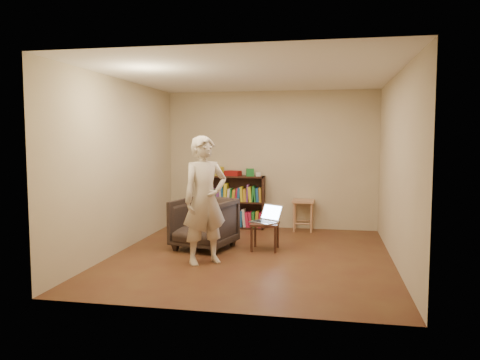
% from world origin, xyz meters
% --- Properties ---
extents(floor, '(4.50, 4.50, 0.00)m').
position_xyz_m(floor, '(0.00, 0.00, 0.00)').
color(floor, '#4A2217').
rests_on(floor, ground).
extents(ceiling, '(4.50, 4.50, 0.00)m').
position_xyz_m(ceiling, '(0.00, 0.00, 2.60)').
color(ceiling, white).
rests_on(ceiling, wall_back).
extents(wall_back, '(4.00, 0.00, 4.00)m').
position_xyz_m(wall_back, '(0.00, 2.25, 1.30)').
color(wall_back, '#C4B794').
rests_on(wall_back, floor).
extents(wall_left, '(0.00, 4.50, 4.50)m').
position_xyz_m(wall_left, '(-2.00, 0.00, 1.30)').
color(wall_left, '#C4B794').
rests_on(wall_left, floor).
extents(wall_right, '(0.00, 4.50, 4.50)m').
position_xyz_m(wall_right, '(2.00, 0.00, 1.30)').
color(wall_right, '#C4B794').
rests_on(wall_right, floor).
extents(bookshelf, '(1.20, 0.30, 1.00)m').
position_xyz_m(bookshelf, '(-0.70, 2.09, 0.44)').
color(bookshelf, black).
rests_on(bookshelf, floor).
extents(box_yellow, '(0.23, 0.19, 0.17)m').
position_xyz_m(box_yellow, '(-1.01, 2.10, 1.08)').
color(box_yellow, gold).
rests_on(box_yellow, bookshelf).
extents(red_cloth, '(0.32, 0.26, 0.09)m').
position_xyz_m(red_cloth, '(-0.71, 2.10, 1.05)').
color(red_cloth, maroon).
rests_on(red_cloth, bookshelf).
extents(box_green, '(0.17, 0.17, 0.14)m').
position_xyz_m(box_green, '(-0.37, 2.06, 1.07)').
color(box_green, '#1B6729').
rests_on(box_green, bookshelf).
extents(box_white, '(0.10, 0.10, 0.07)m').
position_xyz_m(box_white, '(-0.21, 2.07, 1.04)').
color(box_white, beige).
rests_on(box_white, bookshelf).
extents(stool, '(0.40, 0.40, 0.58)m').
position_xyz_m(stool, '(0.64, 2.03, 0.46)').
color(stool, '#A77451').
rests_on(stool, floor).
extents(armchair, '(1.02, 1.04, 0.79)m').
position_xyz_m(armchair, '(-0.80, 0.32, 0.39)').
color(armchair, '#2D251E').
rests_on(armchair, floor).
extents(side_table, '(0.41, 0.41, 0.42)m').
position_xyz_m(side_table, '(0.15, 0.41, 0.35)').
color(side_table, black).
rests_on(side_table, floor).
extents(laptop, '(0.53, 0.53, 0.27)m').
position_xyz_m(laptop, '(0.16, 0.46, 0.48)').
color(laptop, silver).
rests_on(laptop, side_table).
extents(person, '(0.76, 0.73, 1.75)m').
position_xyz_m(person, '(-0.55, -0.50, 0.87)').
color(person, beige).
rests_on(person, floor).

